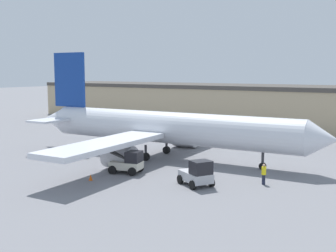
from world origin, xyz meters
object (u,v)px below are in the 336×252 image
baggage_tug (197,174)px  belt_loader_truck (128,162)px  ground_crew_worker (264,173)px  airplane (160,128)px  safety_cone_near (91,177)px

baggage_tug → belt_loader_truck: size_ratio=1.07×
ground_crew_worker → airplane: bearing=11.3°
belt_loader_truck → safety_cone_near: belt_loader_truck is taller
baggage_tug → safety_cone_near: bearing=-128.4°
airplane → ground_crew_worker: bearing=-21.7°
airplane → baggage_tug: airplane is taller
safety_cone_near → airplane: bearing=92.8°
ground_crew_worker → belt_loader_truck: belt_loader_truck is taller
airplane → belt_loader_truck: (1.69, -7.81, -2.37)m
baggage_tug → safety_cone_near: size_ratio=6.48×
baggage_tug → safety_cone_near: (-8.95, -3.71, -0.79)m
airplane → safety_cone_near: bearing=-91.2°
baggage_tug → belt_loader_truck: bearing=-153.3°
airplane → baggage_tug: size_ratio=10.43×
ground_crew_worker → belt_loader_truck: 12.82m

